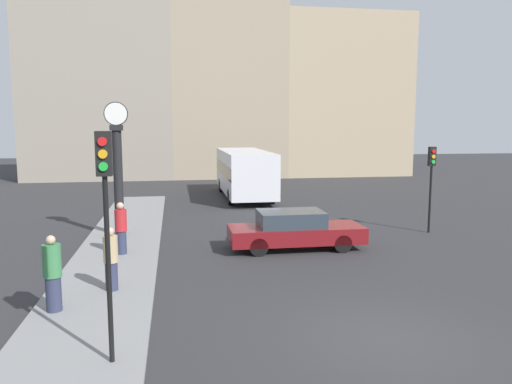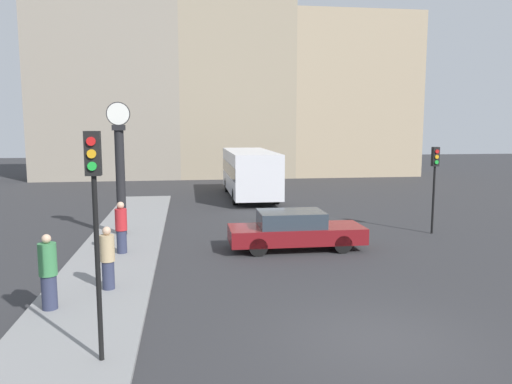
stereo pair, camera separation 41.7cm
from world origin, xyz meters
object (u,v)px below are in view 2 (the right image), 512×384
object	(u,v)px
traffic_light_far	(435,172)
pedestrian_tan_coat	(108,258)
bus_distant	(250,171)
pedestrian_green_hoodie	(48,272)
traffic_light_near	(95,200)
street_clock	(120,171)
sedan_car	(295,230)
pedestrian_red_top	(121,228)

from	to	relation	value
traffic_light_far	pedestrian_tan_coat	xyz separation A→B (m)	(-11.73, -5.56, -1.56)
bus_distant	pedestrian_green_hoodie	distance (m)	19.03
traffic_light_near	pedestrian_green_hoodie	distance (m)	3.79
traffic_light_far	pedestrian_green_hoodie	distance (m)	14.63
bus_distant	street_clock	xyz separation A→B (m)	(-6.22, -9.84, 0.96)
sedan_car	pedestrian_tan_coat	world-z (taller)	pedestrian_tan_coat
street_clock	pedestrian_green_hoodie	xyz separation A→B (m)	(-0.66, -7.90, -1.58)
sedan_car	bus_distant	xyz separation A→B (m)	(0.02, 12.64, 0.91)
pedestrian_red_top	pedestrian_green_hoodie	bearing A→B (deg)	-101.42
traffic_light_near	traffic_light_far	size ratio (longest dim) A/B	1.19
pedestrian_tan_coat	pedestrian_red_top	world-z (taller)	pedestrian_red_top
pedestrian_green_hoodie	pedestrian_red_top	size ratio (longest dim) A/B	1.02
pedestrian_tan_coat	pedestrian_red_top	size ratio (longest dim) A/B	0.96
traffic_light_near	pedestrian_tan_coat	size ratio (longest dim) A/B	2.50
bus_distant	pedestrian_tan_coat	world-z (taller)	bus_distant
traffic_light_far	pedestrian_red_top	size ratio (longest dim) A/B	2.02
sedan_car	pedestrian_tan_coat	size ratio (longest dim) A/B	2.85
sedan_car	pedestrian_red_top	size ratio (longest dim) A/B	2.72
traffic_light_far	pedestrian_tan_coat	size ratio (longest dim) A/B	2.11
bus_distant	traffic_light_near	bearing A→B (deg)	-104.46
traffic_light_near	street_clock	bearing A→B (deg)	95.02
pedestrian_green_hoodie	pedestrian_red_top	bearing A→B (deg)	78.58
sedan_car	pedestrian_green_hoodie	bearing A→B (deg)	-143.37
pedestrian_green_hoodie	bus_distant	bearing A→B (deg)	68.81
sedan_car	bus_distant	bearing A→B (deg)	89.91
traffic_light_far	pedestrian_green_hoodie	xyz separation A→B (m)	(-12.85, -6.83, -1.51)
bus_distant	traffic_light_near	size ratio (longest dim) A/B	2.10
bus_distant	pedestrian_green_hoodie	xyz separation A→B (m)	(-6.88, -17.74, -0.62)
bus_distant	street_clock	distance (m)	11.68
bus_distant	traffic_light_far	size ratio (longest dim) A/B	2.50
bus_distant	pedestrian_tan_coat	distance (m)	17.45
pedestrian_tan_coat	pedestrian_red_top	distance (m)	3.70
sedan_car	pedestrian_tan_coat	xyz separation A→B (m)	(-5.73, -3.82, 0.24)
pedestrian_red_top	bus_distant	bearing A→B (deg)	65.29
traffic_light_near	pedestrian_green_hoodie	xyz separation A→B (m)	(-1.59, 2.75, -2.05)
traffic_light_near	pedestrian_green_hoodie	size ratio (longest dim) A/B	2.34
sedan_car	street_clock	distance (m)	7.06
sedan_car	traffic_light_far	xyz separation A→B (m)	(5.99, 1.74, 1.81)
sedan_car	pedestrian_green_hoodie	distance (m)	8.55
traffic_light_near	pedestrian_green_hoodie	world-z (taller)	traffic_light_near
traffic_light_far	street_clock	size ratio (longest dim) A/B	0.68
sedan_car	street_clock	xyz separation A→B (m)	(-6.20, 2.80, 1.88)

